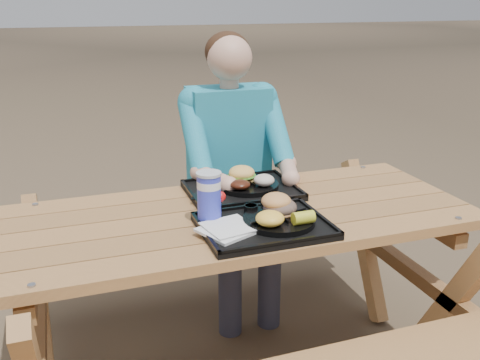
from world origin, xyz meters
name	(u,v)px	position (x,y,z in m)	size (l,w,h in m)	color
picnic_table	(240,297)	(0.00, 0.00, 0.38)	(1.80, 1.49, 0.75)	#999999
tray_near	(264,227)	(0.03, -0.18, 0.76)	(0.45, 0.35, 0.02)	black
tray_far	(242,191)	(0.08, 0.19, 0.76)	(0.45, 0.35, 0.02)	black
plate_near	(279,220)	(0.08, -0.19, 0.78)	(0.26, 0.26, 0.02)	black
plate_far	(248,185)	(0.11, 0.20, 0.78)	(0.26, 0.26, 0.02)	black
napkin_stack	(227,229)	(-0.12, -0.20, 0.78)	(0.17, 0.17, 0.02)	silver
soda_cup	(209,198)	(-0.15, -0.09, 0.86)	(0.09, 0.09, 0.17)	#1925C1
condiment_bbq	(251,209)	(0.02, -0.07, 0.79)	(0.05, 0.05, 0.03)	black
condiment_mustard	(268,205)	(0.09, -0.06, 0.79)	(0.05, 0.05, 0.03)	yellow
sandwich	(280,198)	(0.10, -0.15, 0.85)	(0.11, 0.11, 0.12)	#D98F4C
mac_cheese	(270,218)	(0.03, -0.24, 0.82)	(0.10, 0.10, 0.05)	yellow
corn_cob	(303,218)	(0.14, -0.27, 0.81)	(0.08, 0.08, 0.04)	yellow
cutlery_far	(204,191)	(-0.09, 0.21, 0.77)	(0.03, 0.17, 0.01)	black
burger	(242,170)	(0.09, 0.24, 0.84)	(0.11, 0.11, 0.10)	#F7B957
baked_beans	(240,185)	(0.05, 0.14, 0.81)	(0.08, 0.08, 0.04)	#43190D
potato_salad	(264,180)	(0.16, 0.15, 0.81)	(0.09, 0.09, 0.05)	beige
diner	(230,185)	(0.15, 0.60, 0.64)	(0.48, 0.84, 1.28)	#1AA5B6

